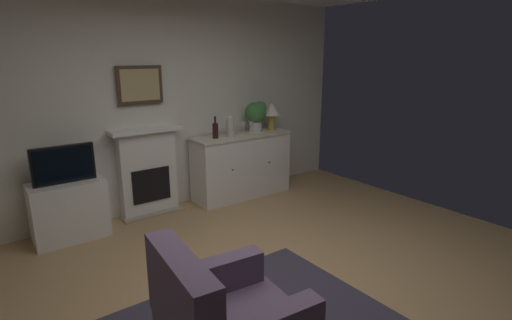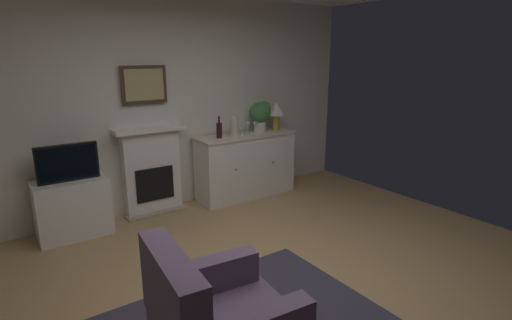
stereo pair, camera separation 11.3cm
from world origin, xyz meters
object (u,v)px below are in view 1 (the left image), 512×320
object	(u,v)px
fireplace_unit	(148,171)
tv_cabinet	(69,210)
sideboard_cabinet	(242,165)
framed_picture	(140,85)
wine_glass_center	(244,125)
wine_glass_right	(251,125)
table_lamp	(272,111)
tv_set	(63,164)
wine_glass_left	(238,126)
vase_decorative	(230,126)
potted_plant_small	(256,114)
wine_bottle	(215,130)

from	to	relation	value
fireplace_unit	tv_cabinet	world-z (taller)	fireplace_unit
sideboard_cabinet	tv_cabinet	size ratio (longest dim) A/B	1.91
tv_cabinet	framed_picture	bearing A→B (deg)	12.01
fireplace_unit	framed_picture	bearing A→B (deg)	90.00
wine_glass_center	wine_glass_right	distance (m)	0.11
table_lamp	tv_set	world-z (taller)	table_lamp
framed_picture	tv_set	xyz separation A→B (m)	(-0.98, -0.23, -0.76)
fireplace_unit	tv_set	xyz separation A→B (m)	(-0.98, -0.19, 0.29)
wine_glass_center	tv_set	xyz separation A→B (m)	(-2.32, -0.01, -0.17)
sideboard_cabinet	wine_glass_left	size ratio (longest dim) A/B	8.69
wine_glass_left	tv_cabinet	xyz separation A→B (m)	(-2.21, 0.04, -0.69)
vase_decorative	tv_cabinet	xyz separation A→B (m)	(-2.07, 0.06, -0.71)
sideboard_cabinet	wine_glass_left	distance (m)	0.57
vase_decorative	potted_plant_small	size ratio (longest dim) A/B	0.65
vase_decorative	tv_set	bearing A→B (deg)	178.84
framed_picture	sideboard_cabinet	bearing A→B (deg)	-9.70
wine_glass_center	vase_decorative	bearing A→B (deg)	-168.91
wine_glass_right	vase_decorative	world-z (taller)	vase_decorative
tv_set	wine_glass_left	bearing A→B (deg)	-0.47
sideboard_cabinet	potted_plant_small	xyz separation A→B (m)	(0.29, 0.05, 0.70)
tv_cabinet	potted_plant_small	size ratio (longest dim) A/B	1.74
table_lamp	wine_bottle	distance (m)	0.97
tv_cabinet	table_lamp	bearing A→B (deg)	-0.31
sideboard_cabinet	wine_glass_right	distance (m)	0.59
wine_glass_center	wine_bottle	bearing A→B (deg)	-178.94
table_lamp	sideboard_cabinet	bearing A→B (deg)	-180.00
wine_glass_left	tv_cabinet	distance (m)	2.31
wine_glass_right	tv_cabinet	distance (m)	2.52
wine_bottle	tv_set	bearing A→B (deg)	179.96
framed_picture	potted_plant_small	distance (m)	1.67
vase_decorative	wine_glass_right	bearing A→B (deg)	6.19
wine_glass_center	tv_set	bearing A→B (deg)	-179.82
framed_picture	table_lamp	xyz separation A→B (m)	(1.84, -0.22, -0.44)
wine_glass_right	vase_decorative	xyz separation A→B (m)	(-0.36, -0.04, 0.02)
wine_bottle	tv_set	xyz separation A→B (m)	(-1.86, 0.00, -0.15)
table_lamp	wine_glass_right	bearing A→B (deg)	-178.37
framed_picture	wine_glass_center	xyz separation A→B (m)	(1.34, -0.22, -0.59)
wine_glass_right	wine_glass_center	bearing A→B (deg)	174.81
sideboard_cabinet	wine_glass_right	xyz separation A→B (m)	(0.15, -0.01, 0.57)
wine_glass_right	vase_decorative	distance (m)	0.36
wine_bottle	potted_plant_small	size ratio (longest dim) A/B	0.67
framed_picture	wine_bottle	distance (m)	1.10
wine_glass_right	wine_bottle	bearing A→B (deg)	179.85
wine_glass_right	potted_plant_small	xyz separation A→B (m)	(0.14, 0.06, 0.13)
wine_bottle	tv_set	size ratio (longest dim) A/B	0.47
vase_decorative	tv_set	distance (m)	2.08
table_lamp	potted_plant_small	world-z (taller)	potted_plant_small
wine_glass_left	potted_plant_small	xyz separation A→B (m)	(0.36, 0.07, 0.13)
wine_glass_left	tv_cabinet	world-z (taller)	wine_glass_left
potted_plant_small	framed_picture	bearing A→B (deg)	173.65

